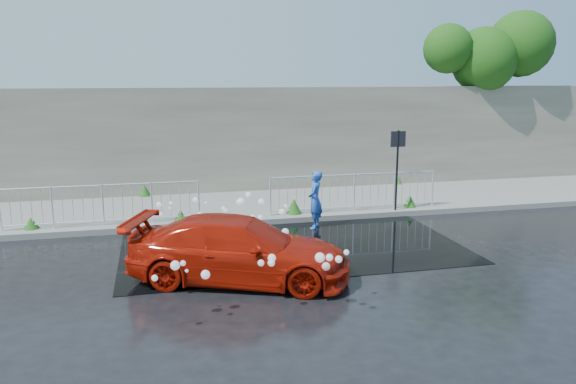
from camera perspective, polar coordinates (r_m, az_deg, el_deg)
The scene contains 13 objects.
ground at distance 12.70m, azimuth -0.91°, elevation -6.76°, with size 90.00×90.00×0.00m, color black.
pavement at distance 17.42m, azimuth -4.50°, elevation -1.42°, with size 30.00×4.00×0.15m, color slate.
curb at distance 15.50m, azimuth -3.34°, elevation -3.04°, with size 30.00×0.25×0.16m, color slate.
retaining_wall at distance 19.26m, azimuth -5.63°, elevation 5.33°, with size 30.00×0.60×3.50m, color #625C52.
puddle at distance 13.74m, azimuth 0.22°, elevation -5.29°, with size 8.00×5.00×0.01m, color black.
sign_post at distance 16.51m, azimuth 11.06°, elevation 3.49°, with size 0.45×0.06×2.50m.
tree at distance 22.90m, azimuth 20.16°, elevation 13.17°, with size 5.14×2.47×6.43m.
railing_left at distance 15.53m, azimuth -18.29°, elevation -1.11°, with size 5.05×0.05×1.10m.
railing_right at distance 16.45m, azimuth 6.76°, elevation 0.10°, with size 5.05×0.05×1.10m.
weeds at distance 16.79m, azimuth -4.34°, elevation -1.04°, with size 12.17×3.93×0.43m.
water_spray at distance 12.28m, azimuth -6.07°, elevation -3.85°, with size 3.64×5.64×0.99m.
red_car at distance 11.24m, azimuth -4.97°, elevation -5.85°, with size 1.79×4.42×1.28m, color #A21506.
person at distance 14.99m, azimuth 2.77°, elevation -0.80°, with size 0.57×0.37×1.56m, color blue.
Camera 1 is at (-2.61, -11.76, 4.03)m, focal length 35.00 mm.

